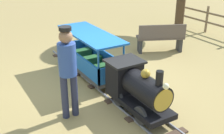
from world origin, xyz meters
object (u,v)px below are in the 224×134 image
at_px(locomotive, 137,87).
at_px(conductor_person, 68,66).
at_px(passenger_car, 91,58).
at_px(park_bench, 161,38).

height_order(locomotive, conductor_person, conductor_person).
xyz_separation_m(locomotive, passenger_car, (0.00, -1.77, -0.06)).
distance_m(passenger_car, conductor_person, 1.79).
distance_m(locomotive, park_bench, 3.19).
relative_size(locomotive, park_bench, 1.07).
height_order(passenger_car, conductor_person, conductor_person).
bearing_deg(passenger_car, park_bench, -170.81).
bearing_deg(conductor_person, park_bench, -153.72).
bearing_deg(passenger_car, locomotive, 90.00).
relative_size(conductor_person, park_bench, 1.20).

